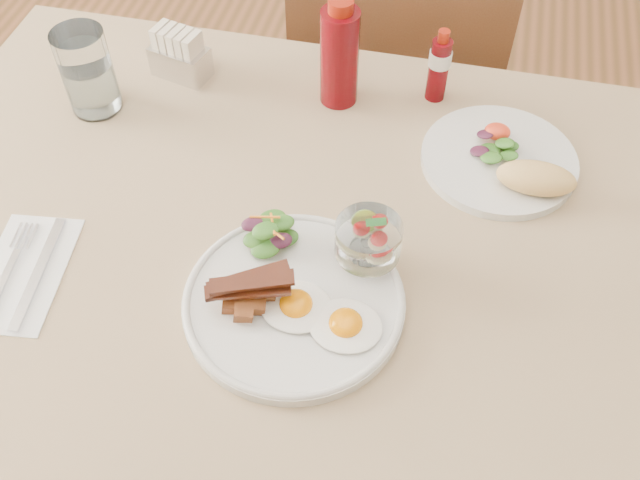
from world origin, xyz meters
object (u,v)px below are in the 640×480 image
hot_sauce_bottle (439,66)px  ketchup_bottle (339,55)px  chair_far (398,79)px  fruit_cup (368,239)px  second_plate (508,163)px  main_plate (294,302)px  water_glass (89,76)px  sugar_caddy (180,56)px  table (334,286)px

hot_sauce_bottle → ketchup_bottle: bearing=-165.6°
chair_far → ketchup_bottle: 0.48m
fruit_cup → second_plate: size_ratio=0.37×
main_plate → hot_sauce_bottle: hot_sauce_bottle is taller
fruit_cup → ketchup_bottle: (-0.11, 0.33, 0.02)m
chair_far → second_plate: chair_far is taller
water_glass → ketchup_bottle: bearing=15.7°
chair_far → sugar_caddy: (-0.33, -0.36, 0.26)m
main_plate → sugar_caddy: (-0.30, 0.41, 0.03)m
hot_sauce_bottle → second_plate: bearing=-49.3°
chair_far → hot_sauce_bottle: chair_far is taller
chair_far → fruit_cup: 0.75m
second_plate → fruit_cup: bearing=-126.6°
water_glass → table: bearing=-24.8°
chair_far → main_plate: 0.80m
chair_far → hot_sauce_bottle: (0.09, -0.32, 0.29)m
main_plate → fruit_cup: size_ratio=3.27×
second_plate → ketchup_bottle: 0.30m
table → sugar_caddy: (-0.33, 0.31, 0.13)m
table → sugar_caddy: bearing=136.8°
table → second_plate: second_plate is taller
ketchup_bottle → water_glass: ketchup_bottle is taller
ketchup_bottle → hot_sauce_bottle: size_ratio=1.43×
table → ketchup_bottle: ketchup_bottle is taller
fruit_cup → second_plate: fruit_cup is taller
main_plate → fruit_cup: bearing=44.4°
ketchup_bottle → sugar_caddy: 0.27m
table → fruit_cup: (0.05, -0.03, 0.15)m
ketchup_bottle → second_plate: bearing=-20.9°
table → ketchup_bottle: size_ratio=7.45×
second_plate → water_glass: size_ratio=1.69×
table → water_glass: size_ratio=9.74×
second_plate → ketchup_bottle: ketchup_bottle is taller
chair_far → main_plate: size_ratio=3.32×
table → ketchup_bottle: 0.36m
hot_sauce_bottle → sugar_caddy: bearing=-175.0°
chair_far → ketchup_bottle: (-0.06, -0.36, 0.31)m
main_plate → sugar_caddy: 0.51m
main_plate → water_glass: water_glass is taller
table → chair_far: chair_far is taller
hot_sauce_bottle → water_glass: water_glass is taller
main_plate → ketchup_bottle: (-0.03, 0.41, 0.08)m
fruit_cup → sugar_caddy: size_ratio=0.83×
chair_far → hot_sauce_bottle: size_ratio=7.45×
second_plate → sugar_caddy: sugar_caddy is taller
ketchup_bottle → table: bearing=-78.8°
table → chair_far: bearing=90.0°
main_plate → sugar_caddy: size_ratio=2.71×
chair_far → second_plate: bearing=-65.1°
fruit_cup → second_plate: 0.29m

